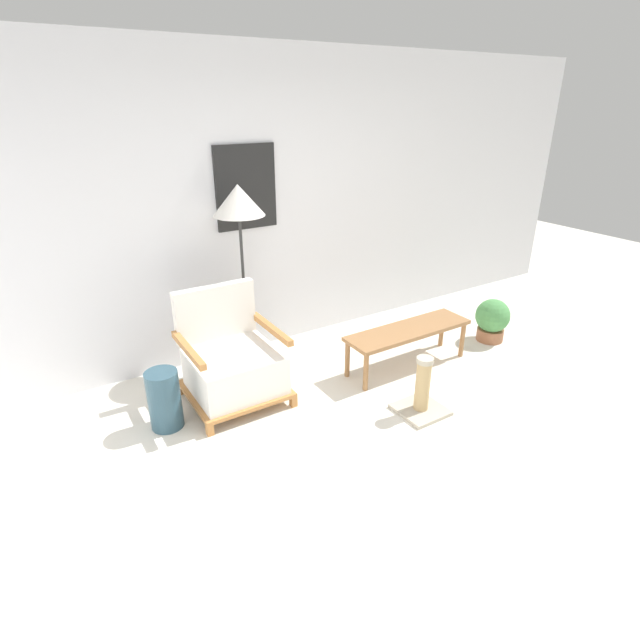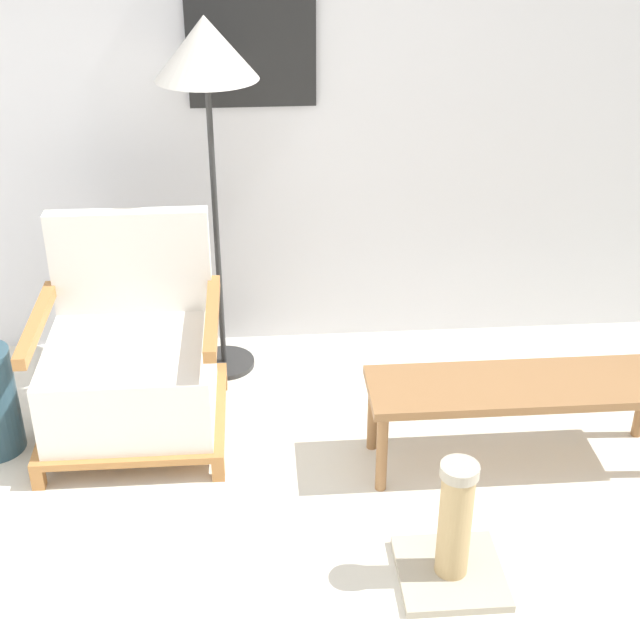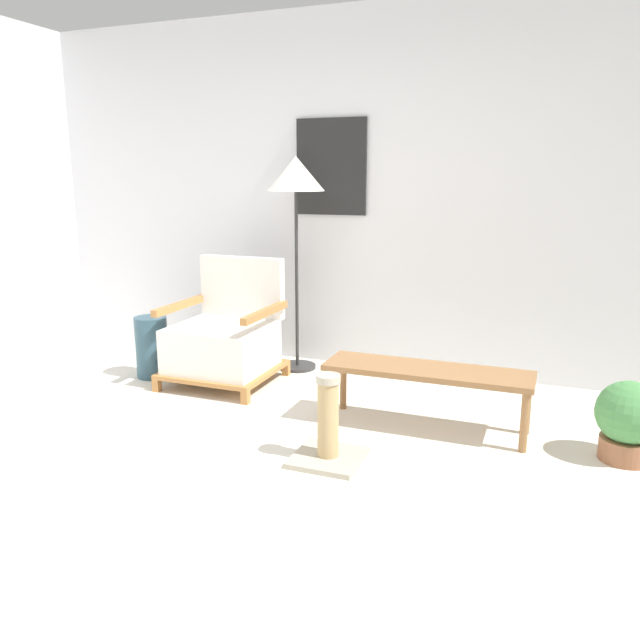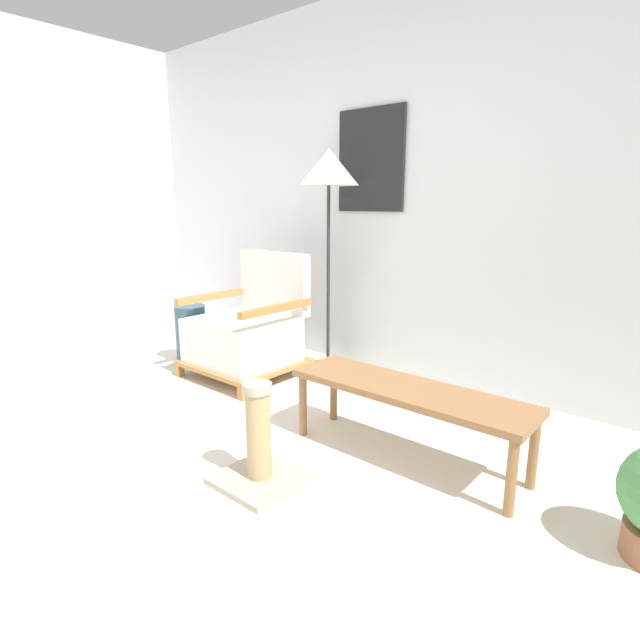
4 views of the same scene
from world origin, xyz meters
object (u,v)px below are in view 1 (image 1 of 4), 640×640
object	(u,v)px
coffee_table	(408,333)
vase	(164,400)
scratching_post	(422,394)
floor_lamp	(239,209)
armchair	(232,364)
potted_plant	(492,319)

from	to	relation	value
coffee_table	vase	xyz separation A→B (m)	(-2.13, 0.25, -0.10)
coffee_table	scratching_post	size ratio (longest dim) A/B	2.54
floor_lamp	armchair	bearing A→B (deg)	-125.37
floor_lamp	coffee_table	xyz separation A→B (m)	(1.20, -0.84, -1.09)
armchair	floor_lamp	bearing A→B (deg)	54.63
potted_plant	scratching_post	bearing A→B (deg)	-158.58
vase	scratching_post	xyz separation A→B (m)	(1.74, -0.87, -0.07)
armchair	coffee_table	xyz separation A→B (m)	(1.55, -0.34, 0.01)
coffee_table	armchair	bearing A→B (deg)	167.77
armchair	floor_lamp	xyz separation A→B (m)	(0.36, 0.50, 1.10)
floor_lamp	scratching_post	world-z (taller)	floor_lamp
floor_lamp	potted_plant	world-z (taller)	floor_lamp
armchair	scratching_post	bearing A→B (deg)	-39.55
coffee_table	potted_plant	xyz separation A→B (m)	(1.08, -0.04, -0.10)
floor_lamp	scratching_post	xyz separation A→B (m)	(0.80, -1.46, -1.26)
scratching_post	vase	bearing A→B (deg)	153.36
armchair	potted_plant	bearing A→B (deg)	-8.20
armchair	coffee_table	distance (m)	1.59
vase	potted_plant	xyz separation A→B (m)	(3.21, -0.29, -0.00)
coffee_table	scratching_post	bearing A→B (deg)	-122.30
floor_lamp	coffee_table	size ratio (longest dim) A/B	1.34
armchair	coffee_table	world-z (taller)	armchair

